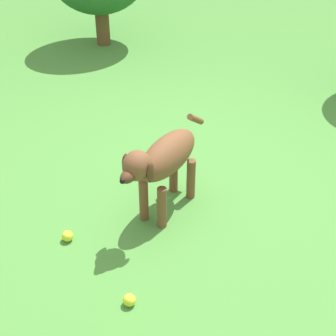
% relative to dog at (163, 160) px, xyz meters
% --- Properties ---
extents(ground, '(14.00, 14.00, 0.00)m').
position_rel_dog_xyz_m(ground, '(-0.29, -0.17, -0.38)').
color(ground, '#478438').
extents(dog, '(0.71, 0.56, 0.58)m').
position_rel_dog_xyz_m(dog, '(0.00, 0.00, 0.00)').
color(dog, brown).
rests_on(dog, ground).
extents(tennis_ball_0, '(0.07, 0.07, 0.07)m').
position_rel_dog_xyz_m(tennis_ball_0, '(0.41, 0.63, -0.35)').
color(tennis_ball_0, yellow).
rests_on(tennis_ball_0, ground).
extents(tennis_ball_1, '(0.07, 0.07, 0.07)m').
position_rel_dog_xyz_m(tennis_ball_1, '(0.61, 0.06, -0.35)').
color(tennis_ball_1, yellow).
rests_on(tennis_ball_1, ground).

